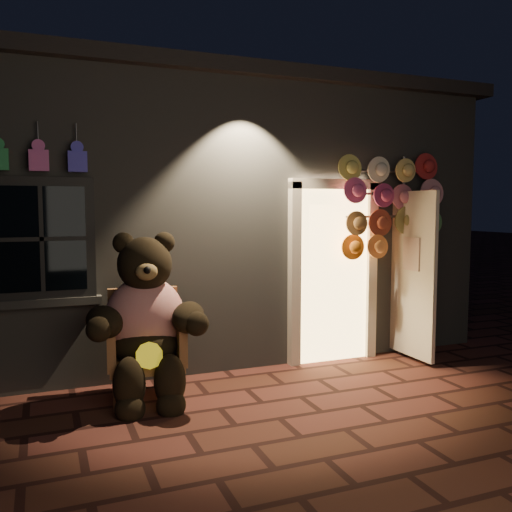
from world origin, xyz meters
TOP-DOWN VIEW (x-y plane):
  - ground at (0.00, 0.00)m, footprint 60.00×60.00m
  - shop_building at (0.00, 3.99)m, footprint 7.30×5.95m
  - wicker_armchair at (-0.99, 1.02)m, footprint 0.78×0.72m
  - teddy_bear at (-1.00, 0.89)m, footprint 1.22×0.99m
  - hat_rack at (2.01, 1.28)m, footprint 1.41×0.22m

SIDE VIEW (x-z plane):
  - ground at x=0.00m, z-range 0.00..0.00m
  - wicker_armchair at x=-0.99m, z-range 0.00..1.05m
  - teddy_bear at x=-1.00m, z-range -0.07..1.61m
  - shop_building at x=0.00m, z-range -0.02..3.49m
  - hat_rack at x=2.01m, z-range 0.66..3.16m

